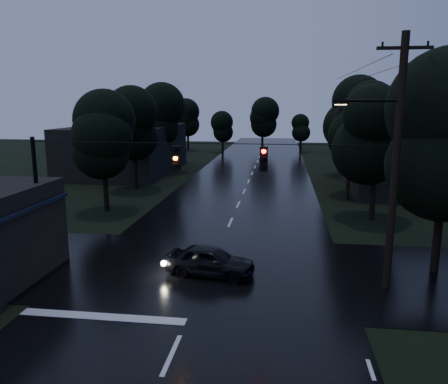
# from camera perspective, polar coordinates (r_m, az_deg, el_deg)

# --- Properties ---
(main_road) EXTENTS (12.00, 120.00, 0.02)m
(main_road) POSITION_cam_1_polar(r_m,az_deg,el_deg) (37.36, 2.64, 0.04)
(main_road) COLOR black
(main_road) RESTS_ON ground
(cross_street) EXTENTS (60.00, 9.00, 0.02)m
(cross_street) POSITION_cam_1_polar(r_m,az_deg,el_deg) (20.15, -1.87, -10.04)
(cross_street) COLOR black
(cross_street) RESTS_ON ground
(building_far_right) EXTENTS (10.00, 14.00, 4.40)m
(building_far_right) POSITION_cam_1_polar(r_m,az_deg,el_deg) (42.25, 22.48, 3.53)
(building_far_right) COLOR black
(building_far_right) RESTS_ON ground
(building_far_left) EXTENTS (10.00, 16.00, 5.00)m
(building_far_left) POSITION_cam_1_polar(r_m,az_deg,el_deg) (49.78, -12.64, 5.54)
(building_far_left) COLOR black
(building_far_left) RESTS_ON ground
(utility_pole_main) EXTENTS (3.50, 0.30, 10.00)m
(utility_pole_main) POSITION_cam_1_polar(r_m,az_deg,el_deg) (18.14, 21.27, 3.96)
(utility_pole_main) COLOR black
(utility_pole_main) RESTS_ON ground
(utility_pole_far) EXTENTS (2.00, 0.30, 7.50)m
(utility_pole_far) POSITION_cam_1_polar(r_m,az_deg,el_deg) (35.06, 16.11, 5.26)
(utility_pole_far) COLOR black
(utility_pole_far) RESTS_ON ground
(anchor_pole_left) EXTENTS (0.18, 0.18, 6.00)m
(anchor_pole_left) POSITION_cam_1_polar(r_m,az_deg,el_deg) (20.92, -23.13, -1.57)
(anchor_pole_left) COLOR black
(anchor_pole_left) RESTS_ON ground
(span_signals) EXTENTS (15.00, 0.37, 1.12)m
(span_signals) POSITION_cam_1_polar(r_m,az_deg,el_deg) (17.80, -0.74, 4.56)
(span_signals) COLOR black
(span_signals) RESTS_ON ground
(tree_corner_near) EXTENTS (4.48, 4.48, 9.44)m
(tree_corner_near) POSITION_cam_1_polar(r_m,az_deg,el_deg) (20.72, 27.14, 6.37)
(tree_corner_near) COLOR black
(tree_corner_near) RESTS_ON ground
(tree_left_a) EXTENTS (3.92, 3.92, 8.26)m
(tree_left_a) POSITION_cam_1_polar(r_m,az_deg,el_deg) (31.03, -15.55, 7.08)
(tree_left_a) COLOR black
(tree_left_a) RESTS_ON ground
(tree_left_b) EXTENTS (4.20, 4.20, 8.85)m
(tree_left_b) POSITION_cam_1_polar(r_m,az_deg,el_deg) (38.68, -11.76, 8.59)
(tree_left_b) COLOR black
(tree_left_b) RESTS_ON ground
(tree_left_c) EXTENTS (4.48, 4.48, 9.44)m
(tree_left_c) POSITION_cam_1_polar(r_m,az_deg,el_deg) (48.38, -8.53, 9.67)
(tree_left_c) COLOR black
(tree_left_c) RESTS_ON ground
(tree_right_a) EXTENTS (4.20, 4.20, 8.85)m
(tree_right_a) POSITION_cam_1_polar(r_m,az_deg,el_deg) (29.15, 19.37, 7.34)
(tree_right_a) COLOR black
(tree_right_a) RESTS_ON ground
(tree_right_b) EXTENTS (4.48, 4.48, 9.44)m
(tree_right_b) POSITION_cam_1_polar(r_m,az_deg,el_deg) (37.09, 17.85, 8.76)
(tree_right_b) COLOR black
(tree_right_b) RESTS_ON ground
(tree_right_c) EXTENTS (4.76, 4.76, 10.03)m
(tree_right_c) POSITION_cam_1_polar(r_m,az_deg,el_deg) (47.04, 16.48, 9.75)
(tree_right_c) COLOR black
(tree_right_c) RESTS_ON ground
(car) EXTENTS (4.08, 2.14, 1.32)m
(car) POSITION_cam_1_polar(r_m,az_deg,el_deg) (19.28, -1.80, -8.94)
(car) COLOR black
(car) RESTS_ON ground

